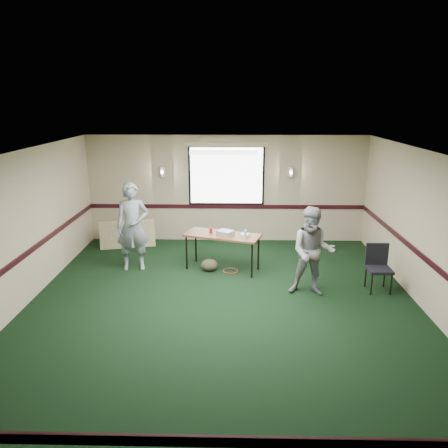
{
  "coord_description": "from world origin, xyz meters",
  "views": [
    {
      "loc": [
        0.18,
        -6.86,
        3.53
      ],
      "look_at": [
        0.0,
        1.3,
        1.2
      ],
      "focal_mm": 35.0,
      "sensor_mm": 36.0,
      "label": 1
    }
  ],
  "objects_px": {
    "folding_table": "(222,237)",
    "conference_chair": "(378,264)",
    "person_left": "(133,227)",
    "projector": "(225,233)",
    "person_right": "(312,252)"
  },
  "relations": [
    {
      "from": "folding_table",
      "to": "conference_chair",
      "type": "height_order",
      "value": "conference_chair"
    },
    {
      "from": "person_left",
      "to": "projector",
      "type": "bearing_deg",
      "value": -11.69
    },
    {
      "from": "projector",
      "to": "person_right",
      "type": "bearing_deg",
      "value": -2.87
    },
    {
      "from": "folding_table",
      "to": "person_left",
      "type": "xyz_separation_m",
      "value": [
        -1.9,
        0.01,
        0.21
      ]
    },
    {
      "from": "projector",
      "to": "folding_table",
      "type": "bearing_deg",
      "value": 165.29
    },
    {
      "from": "projector",
      "to": "person_right",
      "type": "distance_m",
      "value": 1.98
    },
    {
      "from": "projector",
      "to": "person_right",
      "type": "height_order",
      "value": "person_right"
    },
    {
      "from": "projector",
      "to": "conference_chair",
      "type": "height_order",
      "value": "projector"
    },
    {
      "from": "folding_table",
      "to": "conference_chair",
      "type": "relative_size",
      "value": 1.91
    },
    {
      "from": "folding_table",
      "to": "person_left",
      "type": "bearing_deg",
      "value": -161.9
    },
    {
      "from": "projector",
      "to": "person_right",
      "type": "xyz_separation_m",
      "value": [
        1.63,
        -1.14,
        -0.0
      ]
    },
    {
      "from": "person_right",
      "to": "conference_chair",
      "type": "bearing_deg",
      "value": 20.52
    },
    {
      "from": "folding_table",
      "to": "person_right",
      "type": "bearing_deg",
      "value": -17.22
    },
    {
      "from": "folding_table",
      "to": "conference_chair",
      "type": "bearing_deg",
      "value": 0.75
    },
    {
      "from": "folding_table",
      "to": "person_left",
      "type": "distance_m",
      "value": 1.91
    }
  ]
}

